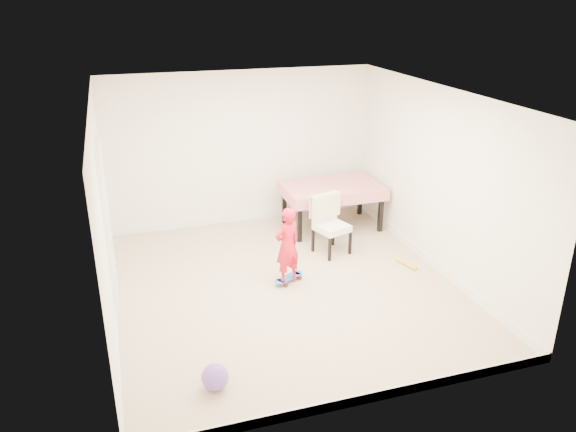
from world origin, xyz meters
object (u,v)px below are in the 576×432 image
object	(u,v)px
dining_table	(332,206)
balloon	(215,377)
dining_chair	(332,225)
child	(287,248)
skateboard	(289,279)

from	to	relation	value
dining_table	balloon	distance (m)	4.48
dining_table	dining_chair	size ratio (longest dim) A/B	1.77
dining_chair	child	distance (m)	1.20
skateboard	child	xyz separation A→B (m)	(-0.04, -0.04, 0.50)
skateboard	balloon	size ratio (longest dim) A/B	1.83
dining_table	balloon	size ratio (longest dim) A/B	5.78
skateboard	dining_table	bearing A→B (deg)	22.66
dining_table	skateboard	bearing A→B (deg)	-127.90
dining_chair	skateboard	world-z (taller)	dining_chair
dining_table	dining_chair	xyz separation A→B (m)	(-0.38, -0.95, 0.08)
balloon	child	bearing A→B (deg)	54.27
skateboard	child	size ratio (longest dim) A/B	0.47
dining_chair	skateboard	xyz separation A→B (m)	(-0.91, -0.69, -0.42)
dining_chair	child	xyz separation A→B (m)	(-0.95, -0.74, 0.09)
skateboard	balloon	world-z (taller)	balloon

